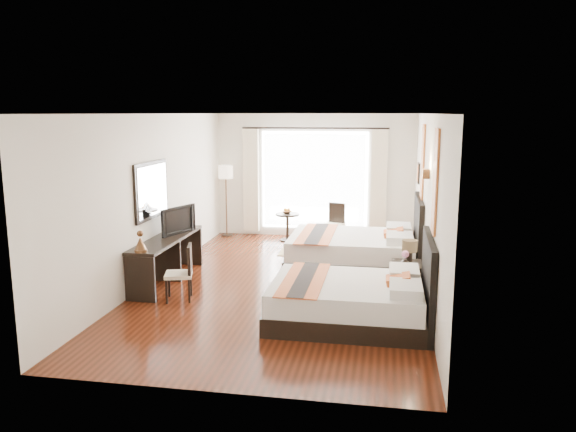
% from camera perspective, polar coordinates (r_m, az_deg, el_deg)
% --- Properties ---
extents(floor, '(4.50, 7.50, 0.01)m').
position_cam_1_polar(floor, '(9.43, -0.30, -6.95)').
color(floor, '#37150A').
rests_on(floor, ground).
extents(ceiling, '(4.50, 7.50, 0.02)m').
position_cam_1_polar(ceiling, '(9.00, -0.32, 10.29)').
color(ceiling, white).
rests_on(ceiling, wall_headboard).
extents(wall_headboard, '(0.01, 7.50, 2.80)m').
position_cam_1_polar(wall_headboard, '(8.99, 13.92, 1.08)').
color(wall_headboard, silver).
rests_on(wall_headboard, floor).
extents(wall_desk, '(0.01, 7.50, 2.80)m').
position_cam_1_polar(wall_desk, '(9.76, -13.40, 1.83)').
color(wall_desk, silver).
rests_on(wall_desk, floor).
extents(wall_window, '(4.50, 0.01, 2.80)m').
position_cam_1_polar(wall_window, '(12.78, 2.70, 4.08)').
color(wall_window, silver).
rests_on(wall_window, floor).
extents(wall_entry, '(4.50, 0.01, 2.80)m').
position_cam_1_polar(wall_entry, '(5.54, -7.28, -4.42)').
color(wall_entry, silver).
rests_on(wall_entry, floor).
extents(window_glass, '(2.40, 0.02, 2.20)m').
position_cam_1_polar(window_glass, '(12.78, 2.69, 3.62)').
color(window_glass, white).
rests_on(window_glass, wall_window).
extents(sheer_curtain, '(2.30, 0.02, 2.10)m').
position_cam_1_polar(sheer_curtain, '(12.72, 2.65, 3.59)').
color(sheer_curtain, white).
rests_on(sheer_curtain, wall_window).
extents(drape_left, '(0.35, 0.14, 2.35)m').
position_cam_1_polar(drape_left, '(12.95, -3.76, 3.61)').
color(drape_left, '#C3B597').
rests_on(drape_left, floor).
extents(drape_right, '(0.35, 0.14, 2.35)m').
position_cam_1_polar(drape_right, '(12.58, 9.20, 3.30)').
color(drape_right, '#C3B597').
rests_on(drape_right, floor).
extents(art_panel_near, '(0.03, 0.50, 1.35)m').
position_cam_1_polar(art_panel_near, '(7.42, 14.74, 3.41)').
color(art_panel_near, maroon).
rests_on(art_panel_near, wall_headboard).
extents(art_panel_far, '(0.03, 0.50, 1.35)m').
position_cam_1_polar(art_panel_far, '(10.11, 13.53, 5.25)').
color(art_panel_far, maroon).
rests_on(art_panel_far, wall_headboard).
extents(wall_sconce, '(0.10, 0.14, 0.14)m').
position_cam_1_polar(wall_sconce, '(8.61, 13.83, 4.18)').
color(wall_sconce, '#4D311B').
rests_on(wall_sconce, wall_headboard).
extents(mirror_frame, '(0.04, 1.25, 0.95)m').
position_cam_1_polar(mirror_frame, '(9.57, -13.71, 2.56)').
color(mirror_frame, black).
rests_on(mirror_frame, wall_desk).
extents(mirror_glass, '(0.01, 1.12, 0.82)m').
position_cam_1_polar(mirror_glass, '(9.56, -13.57, 2.55)').
color(mirror_glass, white).
rests_on(mirror_glass, mirror_frame).
extents(bed_near, '(2.15, 1.68, 1.21)m').
position_cam_1_polar(bed_near, '(7.76, 6.73, -8.41)').
color(bed_near, black).
rests_on(bed_near, floor).
extents(bed_far, '(2.36, 1.84, 1.33)m').
position_cam_1_polar(bed_far, '(10.36, 7.07, -3.44)').
color(bed_far, black).
rests_on(bed_far, floor).
extents(nightstand, '(0.45, 0.56, 0.54)m').
position_cam_1_polar(nightstand, '(8.92, 11.93, -6.37)').
color(nightstand, black).
rests_on(nightstand, floor).
extents(table_lamp, '(0.24, 0.24, 0.37)m').
position_cam_1_polar(table_lamp, '(8.91, 12.25, -3.16)').
color(table_lamp, black).
rests_on(table_lamp, nightstand).
extents(vase, '(0.17, 0.17, 0.13)m').
position_cam_1_polar(vase, '(8.65, 11.80, -4.83)').
color(vase, black).
rests_on(vase, nightstand).
extents(console_desk, '(0.50, 2.20, 0.76)m').
position_cam_1_polar(console_desk, '(9.71, -12.16, -4.33)').
color(console_desk, black).
rests_on(console_desk, floor).
extents(television, '(0.39, 0.81, 0.48)m').
position_cam_1_polar(television, '(9.89, -11.41, -0.37)').
color(television, black).
rests_on(television, console_desk).
extents(bronze_figurine, '(0.24, 0.24, 0.29)m').
position_cam_1_polar(bronze_figurine, '(8.70, -14.76, -2.63)').
color(bronze_figurine, '#4D311B').
rests_on(bronze_figurine, console_desk).
extents(desk_chair, '(0.49, 0.49, 0.86)m').
position_cam_1_polar(desk_chair, '(8.75, -10.90, -6.72)').
color(desk_chair, beige).
rests_on(desk_chair, floor).
extents(floor_lamp, '(0.33, 0.33, 1.63)m').
position_cam_1_polar(floor_lamp, '(12.89, -6.34, 3.99)').
color(floor_lamp, black).
rests_on(floor_lamp, floor).
extents(side_table, '(0.54, 0.54, 0.62)m').
position_cam_1_polar(side_table, '(12.48, -0.05, -1.14)').
color(side_table, black).
rests_on(side_table, floor).
extents(fruit_bowl, '(0.22, 0.22, 0.05)m').
position_cam_1_polar(fruit_bowl, '(12.42, -0.11, 0.38)').
color(fruit_bowl, '#4C321B').
rests_on(fruit_bowl, side_table).
extents(window_chair, '(0.51, 0.51, 0.87)m').
position_cam_1_polar(window_chair, '(12.34, 4.65, -1.52)').
color(window_chair, beige).
rests_on(window_chair, floor).
extents(jute_rug, '(1.36, 0.93, 0.01)m').
position_cam_1_polar(jute_rug, '(11.56, 2.63, -3.63)').
color(jute_rug, tan).
rests_on(jute_rug, floor).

